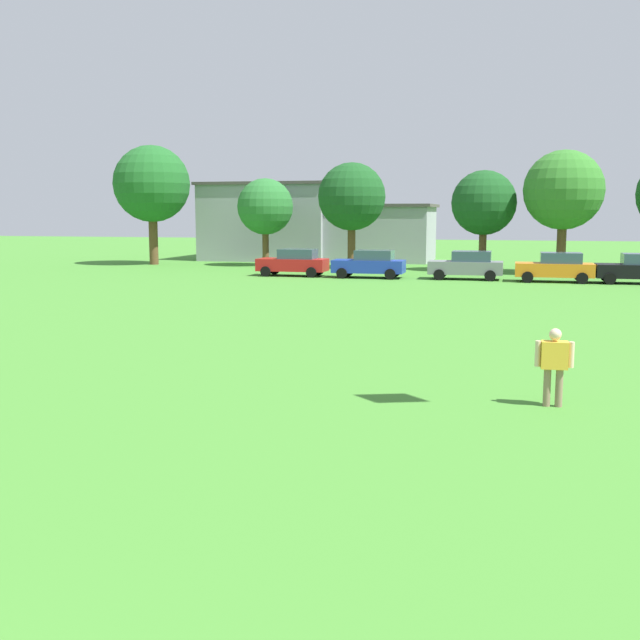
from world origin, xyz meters
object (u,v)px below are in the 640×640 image
at_px(adult_bystander, 554,360).
at_px(parked_car_blue_1, 370,264).
at_px(parked_car_gray_2, 467,265).
at_px(tree_right, 564,190).
at_px(parked_car_orange_3, 556,267).
at_px(tree_far_left, 152,184).
at_px(parked_car_red_0, 294,262).
at_px(tree_left, 265,207).
at_px(tree_center_left, 352,197).
at_px(tree_center_right, 484,203).
at_px(parked_car_black_4, 638,268).

bearing_deg(adult_bystander, parked_car_blue_1, 104.65).
height_order(parked_car_gray_2, tree_right, tree_right).
xyz_separation_m(parked_car_orange_3, tree_far_left, (-28.94, 7.91, 5.18)).
relative_size(adult_bystander, parked_car_red_0, 0.37).
bearing_deg(parked_car_orange_3, tree_right, -95.63).
xyz_separation_m(tree_far_left, tree_right, (29.55, -1.72, -0.72)).
relative_size(parked_car_gray_2, tree_left, 0.67).
height_order(adult_bystander, parked_car_orange_3, parked_car_orange_3).
relative_size(adult_bystander, tree_right, 0.20).
bearing_deg(parked_car_red_0, adult_bystander, 115.55).
xyz_separation_m(adult_bystander, tree_right, (2.13, 35.34, 4.37)).
height_order(parked_car_red_0, tree_right, tree_right).
xyz_separation_m(parked_car_orange_3, tree_center_left, (-13.51, 7.77, 4.15)).
xyz_separation_m(adult_bystander, tree_far_left, (-27.42, 37.06, 5.08)).
relative_size(tree_left, tree_center_left, 0.87).
distance_m(parked_car_blue_1, tree_center_right, 10.29).
bearing_deg(tree_left, parked_car_orange_3, -23.03).
height_order(tree_far_left, tree_right, tree_far_left).
xyz_separation_m(parked_car_red_0, tree_right, (16.22, 5.86, 4.47)).
bearing_deg(parked_car_blue_1, tree_far_left, -23.11).
height_order(adult_bystander, parked_car_blue_1, parked_car_blue_1).
height_order(parked_car_black_4, tree_far_left, tree_far_left).
bearing_deg(tree_center_right, tree_center_left, 177.32).
bearing_deg(parked_car_blue_1, adult_bystander, 107.50).
height_order(parked_car_orange_3, parked_car_black_4, same).
height_order(parked_car_gray_2, parked_car_orange_3, same).
relative_size(parked_car_orange_3, tree_right, 0.55).
xyz_separation_m(parked_car_blue_1, tree_far_left, (-18.19, 7.76, 5.18)).
xyz_separation_m(adult_bystander, parked_car_blue_1, (-9.23, 29.29, -0.10)).
distance_m(parked_car_orange_3, tree_far_left, 30.45).
height_order(parked_car_black_4, tree_center_left, tree_center_left).
relative_size(tree_center_left, tree_center_right, 1.10).
xyz_separation_m(adult_bystander, parked_car_orange_3, (1.52, 29.15, -0.10)).
distance_m(tree_left, tree_center_right, 15.86).
bearing_deg(tree_far_left, tree_center_left, -0.50).
bearing_deg(tree_center_left, parked_car_gray_2, -40.60).
xyz_separation_m(parked_car_red_0, parked_car_orange_3, (15.61, -0.33, 0.00)).
xyz_separation_m(tree_left, tree_right, (20.81, -2.40, 0.98)).
relative_size(parked_car_red_0, parked_car_orange_3, 1.00).
distance_m(tree_far_left, tree_right, 29.61).
xyz_separation_m(tree_left, tree_center_left, (6.69, -0.82, 0.67)).
height_order(parked_car_red_0, tree_left, tree_left).
height_order(tree_far_left, tree_center_right, tree_far_left).
xyz_separation_m(parked_car_gray_2, tree_center_right, (0.60, 6.88, 3.69)).
distance_m(parked_car_blue_1, parked_car_black_4, 15.13).
xyz_separation_m(parked_car_red_0, parked_car_black_4, (19.99, -0.30, 0.00)).
height_order(adult_bystander, tree_left, tree_left).
relative_size(tree_far_left, tree_center_left, 1.21).
xyz_separation_m(tree_far_left, tree_left, (8.74, 0.68, -1.70)).
distance_m(adult_bystander, tree_center_right, 36.78).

